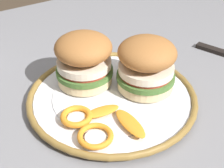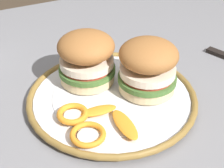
% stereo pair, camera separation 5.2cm
% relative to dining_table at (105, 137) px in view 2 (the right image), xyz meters
% --- Properties ---
extents(dining_table, '(1.36, 1.05, 0.77)m').
position_rel_dining_table_xyz_m(dining_table, '(0.00, 0.00, 0.00)').
color(dining_table, gray).
rests_on(dining_table, ground).
extents(dinner_plate, '(0.32, 0.32, 0.02)m').
position_rel_dining_table_xyz_m(dinner_plate, '(0.01, -0.01, 0.10)').
color(dinner_plate, white).
rests_on(dinner_plate, dining_table).
extents(sandwich_half_left, '(0.15, 0.15, 0.10)m').
position_rel_dining_table_xyz_m(sandwich_half_left, '(-0.01, 0.06, 0.16)').
color(sandwich_half_left, beige).
rests_on(sandwich_half_left, dinner_plate).
extents(sandwich_half_right, '(0.15, 0.15, 0.10)m').
position_rel_dining_table_xyz_m(sandwich_half_right, '(0.08, -0.02, 0.16)').
color(sandwich_half_right, beige).
rests_on(sandwich_half_right, dinner_plate).
extents(orange_peel_curled, '(0.07, 0.07, 0.01)m').
position_rel_dining_table_xyz_m(orange_peel_curled, '(-0.07, -0.03, 0.11)').
color(orange_peel_curled, orange).
rests_on(orange_peel_curled, dinner_plate).
extents(orange_peel_strip_long, '(0.07, 0.03, 0.01)m').
position_rel_dining_table_xyz_m(orange_peel_strip_long, '(-0.03, -0.04, 0.11)').
color(orange_peel_strip_long, orange).
rests_on(orange_peel_strip_long, dinner_plate).
extents(orange_peel_strip_short, '(0.03, 0.08, 0.01)m').
position_rel_dining_table_xyz_m(orange_peel_strip_short, '(-0.01, -0.09, 0.11)').
color(orange_peel_strip_short, orange).
rests_on(orange_peel_strip_short, dinner_plate).
extents(orange_peel_small_curl, '(0.08, 0.08, 0.01)m').
position_rel_dining_table_xyz_m(orange_peel_small_curl, '(-0.07, -0.09, 0.11)').
color(orange_peel_small_curl, orange).
rests_on(orange_peel_small_curl, dinner_plate).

